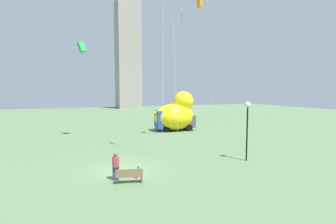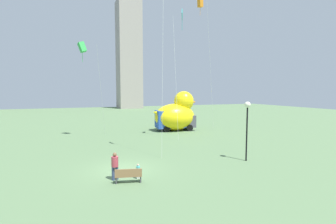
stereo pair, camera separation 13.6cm
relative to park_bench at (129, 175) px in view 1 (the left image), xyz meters
name	(u,v)px [view 1 (the left image)]	position (x,y,z in m)	size (l,w,h in m)	color
ground_plane	(125,170)	(0.24, 2.64, -0.47)	(140.00, 140.00, 0.00)	#56734C
park_bench	(129,175)	(0.00, 0.00, 0.00)	(1.68, 0.80, 0.90)	olive
person_adult	(116,165)	(-0.68, 0.81, 0.49)	(0.43, 0.43, 1.74)	#38476B
person_child	(139,171)	(0.72, 0.49, 0.06)	(0.24, 0.24, 0.97)	silver
giant_inflatable_duck	(176,114)	(10.56, 17.52, 1.88)	(6.67, 4.28, 5.53)	yellow
lamppost	(247,115)	(9.79, 1.37, 3.18)	(0.48, 0.48, 4.73)	black
box_truck	(174,120)	(10.21, 17.40, 0.96)	(5.60, 2.75, 2.85)	#264CA5
kite_teal	(181,21)	(8.59, 11.46, 12.85)	(1.11, 1.56, 14.70)	silver
kite_green	(82,48)	(-1.82, 15.96, 10.03)	(3.06, 3.92, 11.23)	silver
kite_orange	(200,4)	(14.21, 17.50, 17.29)	(2.73, 2.72, 18.53)	silver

